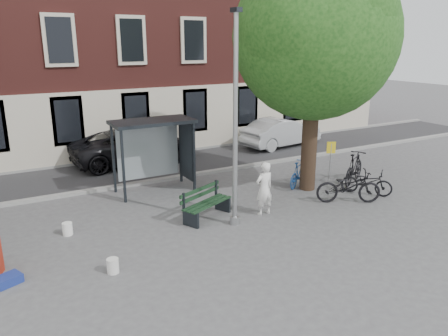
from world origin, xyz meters
name	(u,v)px	position (x,y,z in m)	size (l,w,h in m)	color
ground	(235,224)	(0.00, 0.00, 0.00)	(90.00, 90.00, 0.00)	#4C4C4F
road	(153,167)	(0.00, 7.00, 0.01)	(40.00, 4.00, 0.01)	#28282B
curb_near	(170,178)	(0.00, 5.00, 0.06)	(40.00, 0.25, 0.12)	gray
curb_far	(138,156)	(0.00, 9.00, 0.06)	(40.00, 0.25, 0.12)	gray
building_row	(105,5)	(0.00, 13.00, 7.00)	(30.00, 8.00, 14.00)	maroon
lamppost	(235,133)	(0.00, 0.00, 2.78)	(0.28, 0.35, 6.11)	#9EA0A3
tree_right	(318,30)	(4.01, 1.38, 5.62)	(5.76, 5.60, 8.20)	black
bus_shelter	(162,138)	(-0.61, 4.11, 1.92)	(2.85, 1.45, 2.62)	#1E2328
painter	(264,189)	(1.20, 0.23, 0.85)	(0.62, 0.41, 1.71)	white
bench	(206,205)	(-0.53, 0.86, 0.43)	(1.89, 1.26, 0.94)	#1E2328
bike_a	(348,187)	(4.27, -0.29, 0.56)	(0.75, 2.15, 1.13)	black
bike_b	(299,173)	(3.94, 1.93, 0.49)	(0.46, 1.64, 0.99)	navy
bike_c	(367,182)	(5.44, 0.00, 0.46)	(0.61, 1.76, 0.93)	black
bike_d	(354,168)	(5.98, 1.15, 0.61)	(0.58, 2.05, 1.23)	black
car_dark	(133,146)	(-0.44, 8.17, 0.76)	(2.53, 5.49, 1.52)	black
car_silver	(281,132)	(7.26, 7.54, 0.73)	(1.55, 4.46, 1.47)	#B6B9BE
blue_crate	(8,280)	(-6.16, -0.39, 0.10)	(0.55, 0.40, 0.20)	navy
bucket_a	(113,266)	(-3.96, -1.05, 0.18)	(0.28, 0.28, 0.36)	silver
bucket_c	(67,229)	(-4.50, 1.66, 0.18)	(0.28, 0.28, 0.36)	white
notice_sign	(331,156)	(4.49, 0.89, 1.33)	(0.30, 0.16, 1.85)	#9EA0A3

